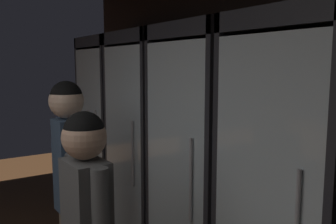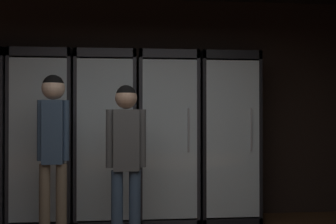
# 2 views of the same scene
# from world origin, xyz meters

# --- Properties ---
(wall_back) EXTENTS (6.00, 0.06, 2.80)m
(wall_back) POSITION_xyz_m (0.00, 3.03, 1.40)
(wall_back) COLOR black
(wall_back) RESTS_ON ground
(cooler_far_left) EXTENTS (0.70, 0.61, 2.05)m
(cooler_far_left) POSITION_xyz_m (-2.00, 2.73, 1.01)
(cooler_far_left) COLOR #2B2B30
(cooler_far_left) RESTS_ON ground
(cooler_left) EXTENTS (0.70, 0.61, 2.05)m
(cooler_left) POSITION_xyz_m (-1.27, 2.73, 1.00)
(cooler_left) COLOR #2B2B30
(cooler_left) RESTS_ON ground
(cooler_center) EXTENTS (0.70, 0.61, 2.05)m
(cooler_center) POSITION_xyz_m (-0.53, 2.73, 1.01)
(cooler_center) COLOR #2B2B30
(cooler_center) RESTS_ON ground
(cooler_right) EXTENTS (0.70, 0.61, 2.05)m
(cooler_right) POSITION_xyz_m (0.20, 2.73, 1.00)
(cooler_right) COLOR #2B2B30
(cooler_right) RESTS_ON ground
(shopper_near) EXTENTS (0.31, 0.22, 1.69)m
(shopper_near) POSITION_xyz_m (-0.99, 1.88, 1.06)
(shopper_near) COLOR #72604C
(shopper_near) RESTS_ON ground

